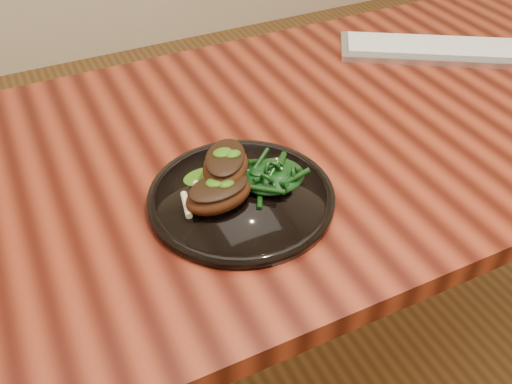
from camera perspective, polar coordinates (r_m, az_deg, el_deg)
desk at (r=1.15m, az=6.90°, el=3.49°), size 1.60×0.80×0.75m
plate at (r=0.90m, az=-1.48°, el=-0.52°), size 0.30×0.30×0.02m
lamb_chop_front at (r=0.86m, az=-3.81°, el=-0.15°), size 0.12×0.08×0.05m
lamb_chop_back at (r=0.89m, az=-3.10°, el=2.78°), size 0.12×0.13×0.05m
herb_smear at (r=0.93m, az=-5.19°, el=1.56°), size 0.07×0.05×0.00m
greens_heap at (r=0.91m, az=1.67°, el=1.93°), size 0.11×0.10×0.04m
keyboard at (r=1.40m, az=17.64°, el=13.46°), size 0.44×0.34×0.02m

